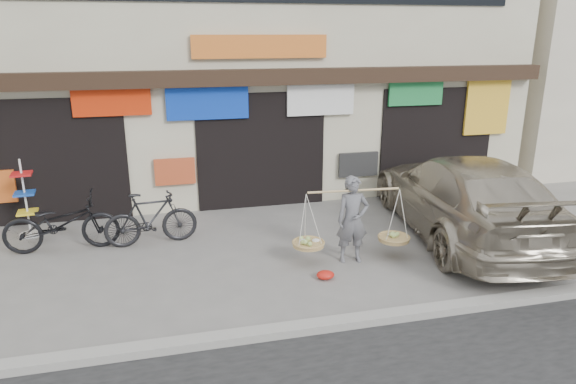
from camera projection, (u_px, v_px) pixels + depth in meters
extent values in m
plane|color=slate|center=(300.00, 267.00, 9.12)|extent=(70.00, 70.00, 0.00)
cube|color=gray|center=(336.00, 323.00, 7.25)|extent=(70.00, 0.25, 0.12)
cube|color=beige|center=(240.00, 51.00, 14.11)|extent=(14.00, 6.00, 7.00)
cube|color=black|center=(261.00, 77.00, 11.32)|extent=(14.00, 0.35, 0.35)
cube|color=black|center=(57.00, 159.00, 11.18)|extent=(3.00, 0.60, 2.70)
cube|color=black|center=(259.00, 149.00, 12.20)|extent=(3.00, 0.60, 2.70)
cube|color=black|center=(431.00, 140.00, 13.22)|extent=(3.00, 0.60, 2.70)
cube|color=red|center=(112.00, 102.00, 10.80)|extent=(1.60, 0.08, 0.60)
cube|color=#0C37B8|center=(208.00, 103.00, 11.28)|extent=(1.80, 0.08, 0.70)
cube|color=silver|center=(321.00, 100.00, 11.87)|extent=(1.60, 0.08, 0.70)
cube|color=#1F803E|center=(416.00, 93.00, 12.38)|extent=(1.40, 0.08, 0.60)
cube|color=gold|center=(487.00, 107.00, 12.95)|extent=(1.20, 0.08, 1.40)
cube|color=#BF4824|center=(175.00, 171.00, 11.54)|extent=(0.90, 0.08, 0.60)
cube|color=#282828|center=(358.00, 164.00, 12.57)|extent=(1.00, 0.08, 0.60)
cube|color=orange|center=(260.00, 46.00, 11.19)|extent=(3.00, 0.08, 0.50)
imported|color=slate|center=(353.00, 220.00, 9.15)|extent=(0.61, 0.43, 1.60)
cylinder|color=tan|center=(354.00, 191.00, 8.99)|extent=(1.65, 0.17, 0.04)
cylinder|color=tan|center=(308.00, 244.00, 9.15)|extent=(0.56, 0.56, 0.07)
ellipsoid|color=#A5BF66|center=(308.00, 241.00, 9.13)|extent=(0.39, 0.39, 0.10)
cylinder|color=tan|center=(394.00, 239.00, 9.40)|extent=(0.56, 0.56, 0.07)
ellipsoid|color=#A5BF66|center=(394.00, 236.00, 9.38)|extent=(0.39, 0.39, 0.10)
imported|color=black|center=(61.00, 223.00, 9.68)|extent=(2.10, 0.75, 1.10)
imported|color=black|center=(151.00, 219.00, 9.97)|extent=(1.81, 0.66, 1.07)
imported|color=#A79B86|center=(463.00, 196.00, 10.39)|extent=(3.03, 5.95, 1.65)
cube|color=black|center=(416.00, 174.00, 13.04)|extent=(1.70, 0.32, 0.45)
cube|color=silver|center=(415.00, 177.00, 13.14)|extent=(0.45, 0.08, 0.12)
cylinder|color=silver|center=(31.00, 234.00, 10.56)|extent=(0.44, 0.44, 0.04)
cylinder|color=silver|center=(25.00, 198.00, 10.33)|extent=(0.04, 0.04, 1.61)
cube|color=yellow|center=(28.00, 212.00, 10.42)|extent=(0.42, 0.42, 0.04)
cube|color=#194CB2|center=(25.00, 193.00, 10.30)|extent=(0.42, 0.42, 0.04)
cube|color=red|center=(21.00, 174.00, 10.18)|extent=(0.42, 0.42, 0.04)
ellipsoid|color=red|center=(325.00, 275.00, 8.68)|extent=(0.31, 0.25, 0.14)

